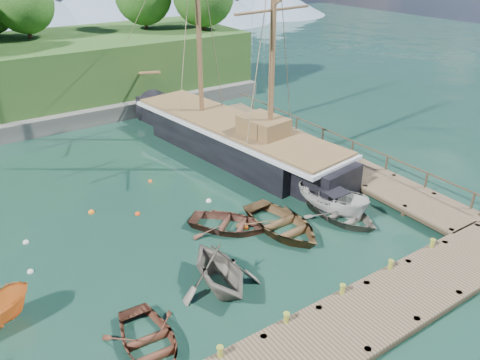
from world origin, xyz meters
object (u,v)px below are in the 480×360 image
Objects in this scene: rowboat_1 at (220,287)px; rowboat_3 at (342,219)px; cabin_boat_white at (331,213)px; rowboat_4 at (229,229)px; rowboat_0 at (150,348)px; rowboat_2 at (282,231)px; schooner at (234,141)px.

rowboat_1 is 0.97× the size of rowboat_3.
cabin_boat_white is (8.69, 1.97, 0.00)m from rowboat_1.
rowboat_0 is at bearing 177.24° from rowboat_4.
rowboat_2 reaches higher than rowboat_0.
rowboat_1 is at bearing -160.90° from rowboat_2.
rowboat_4 is 6.06m from cabin_boat_white.
rowboat_0 is 8.76m from rowboat_4.
rowboat_3 is 1.01× the size of rowboat_4.
cabin_boat_white is at bearing 18.39° from rowboat_1.
schooner is at bearing 50.73° from rowboat_0.
rowboat_2 is 3.52m from cabin_boat_white.
rowboat_3 is (8.65, 1.09, 0.00)m from rowboat_1.
rowboat_2 is 2.84m from rowboat_4.
schooner is at bearing 82.19° from rowboat_3.
schooner is (8.62, 12.00, 1.04)m from rowboat_1.
schooner is (5.70, 8.22, 1.04)m from rowboat_4.
rowboat_1 is at bearing 178.11° from cabin_boat_white.
rowboat_4 reaches higher than rowboat_0.
rowboat_1 reaches higher than rowboat_0.
rowboat_1 reaches higher than rowboat_4.
schooner is (12.67, 13.53, 1.04)m from rowboat_0.
rowboat_4 is (2.91, 3.78, 0.00)m from rowboat_1.
rowboat_0 is 4.33m from rowboat_1.
rowboat_4 is at bearing 147.94° from cabin_boat_white.
cabin_boat_white is 0.17× the size of schooner.
rowboat_4 is at bearing 140.05° from rowboat_2.
cabin_boat_white is 10.08m from schooner.
rowboat_3 is 6.34m from rowboat_4.
rowboat_4 is at bearing -132.76° from schooner.
schooner is (-0.08, 10.03, 1.04)m from cabin_boat_white.
cabin_boat_white is (5.78, -1.81, 0.00)m from rowboat_4.
rowboat_4 is 10.06m from schooner.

